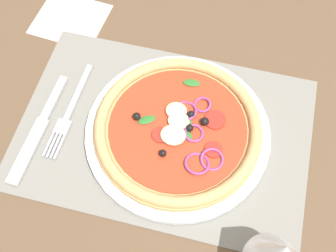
# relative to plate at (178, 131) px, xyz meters

# --- Properties ---
(ground_plane) EXTENTS (1.90, 1.40, 0.02)m
(ground_plane) POSITION_rel_plate_xyz_m (0.02, 0.00, -0.02)
(ground_plane) COLOR brown
(placemat) EXTENTS (0.46, 0.31, 0.00)m
(placemat) POSITION_rel_plate_xyz_m (0.02, 0.00, -0.01)
(placemat) COLOR slate
(placemat) RESTS_ON ground_plane
(plate) EXTENTS (0.29, 0.29, 0.01)m
(plate) POSITION_rel_plate_xyz_m (0.00, 0.00, 0.00)
(plate) COLOR white
(plate) RESTS_ON placemat
(pizza) EXTENTS (0.26, 0.26, 0.03)m
(pizza) POSITION_rel_plate_xyz_m (-0.00, 0.00, 0.02)
(pizza) COLOR tan
(pizza) RESTS_ON plate
(fork) EXTENTS (0.02, 0.18, 0.00)m
(fork) POSITION_rel_plate_xyz_m (0.18, 0.01, -0.00)
(fork) COLOR #B2B5BA
(fork) RESTS_ON placemat
(knife) EXTENTS (0.03, 0.20, 0.01)m
(knife) POSITION_rel_plate_xyz_m (0.22, 0.05, -0.00)
(knife) COLOR #B2B5BA
(knife) RESTS_ON placemat
(napkin) EXTENTS (0.13, 0.12, 0.00)m
(napkin) POSITION_rel_plate_xyz_m (0.25, -0.18, -0.01)
(napkin) COLOR silver
(napkin) RESTS_ON ground_plane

